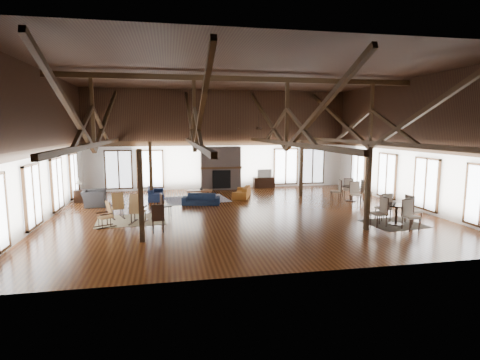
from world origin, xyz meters
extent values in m
plane|color=#5F3114|center=(0.00, 0.00, 0.00)|extent=(16.00, 16.00, 0.00)
cube|color=black|center=(0.00, 0.00, 6.00)|extent=(16.00, 14.00, 0.02)
cube|color=white|center=(0.00, 7.00, 3.00)|extent=(16.00, 0.02, 6.00)
cube|color=white|center=(0.00, -7.00, 3.00)|extent=(16.00, 0.02, 6.00)
cube|color=white|center=(-8.00, 0.00, 3.00)|extent=(0.02, 14.00, 6.00)
cube|color=white|center=(8.00, 0.00, 3.00)|extent=(0.02, 14.00, 6.00)
cube|color=#321E0D|center=(0.00, 0.00, 5.75)|extent=(15.60, 0.18, 0.22)
cube|color=#321E0D|center=(-6.00, 0.00, 3.05)|extent=(0.16, 13.70, 0.18)
cube|color=#321E0D|center=(-6.00, 0.00, 4.40)|extent=(0.14, 0.14, 2.70)
cube|color=#321E0D|center=(-6.00, 3.50, 4.28)|extent=(0.15, 7.07, 3.12)
cube|color=#321E0D|center=(-6.00, -3.50, 4.28)|extent=(0.15, 7.07, 3.12)
cube|color=#321E0D|center=(-2.00, 0.00, 3.05)|extent=(0.16, 13.70, 0.18)
cube|color=#321E0D|center=(-2.00, 0.00, 4.40)|extent=(0.14, 0.14, 2.70)
cube|color=#321E0D|center=(-2.00, 3.50, 4.28)|extent=(0.15, 7.07, 3.12)
cube|color=#321E0D|center=(-2.00, -3.50, 4.28)|extent=(0.15, 7.07, 3.12)
cube|color=#321E0D|center=(2.00, 0.00, 3.05)|extent=(0.16, 13.70, 0.18)
cube|color=#321E0D|center=(2.00, 0.00, 4.40)|extent=(0.14, 0.14, 2.70)
cube|color=#321E0D|center=(2.00, 3.50, 4.28)|extent=(0.15, 7.07, 3.12)
cube|color=#321E0D|center=(2.00, -3.50, 4.28)|extent=(0.15, 7.07, 3.12)
cube|color=#321E0D|center=(6.00, 0.00, 3.05)|extent=(0.16, 13.70, 0.18)
cube|color=#321E0D|center=(6.00, 0.00, 4.40)|extent=(0.14, 0.14, 2.70)
cube|color=#321E0D|center=(6.00, 3.50, 4.28)|extent=(0.15, 7.07, 3.12)
cube|color=#321E0D|center=(6.00, -3.50, 4.28)|extent=(0.15, 7.07, 3.12)
cube|color=#321E0D|center=(-4.00, -3.50, 1.52)|extent=(0.16, 0.16, 3.05)
cube|color=#321E0D|center=(4.00, -3.50, 1.52)|extent=(0.16, 0.16, 3.05)
cube|color=#321E0D|center=(-4.00, 3.50, 1.52)|extent=(0.16, 0.16, 3.05)
cube|color=#321E0D|center=(4.00, 3.50, 1.52)|extent=(0.16, 0.16, 3.05)
cube|color=#746158|center=(0.00, 6.68, 1.30)|extent=(2.40, 0.62, 2.60)
cube|color=black|center=(0.00, 6.36, 0.65)|extent=(1.10, 0.06, 1.10)
cube|color=#311D0E|center=(0.00, 6.40, 1.35)|extent=(2.50, 0.20, 0.12)
cylinder|color=black|center=(0.50, -1.00, 4.05)|extent=(0.04, 0.04, 0.70)
cylinder|color=black|center=(0.50, -1.00, 3.70)|extent=(0.20, 0.20, 0.10)
cube|color=black|center=(0.95, -1.00, 3.70)|extent=(0.70, 0.12, 0.02)
cube|color=black|center=(0.50, -0.55, 3.70)|extent=(0.12, 0.70, 0.02)
cube|color=black|center=(0.05, -1.00, 3.70)|extent=(0.70, 0.12, 0.02)
cube|color=black|center=(0.50, -1.45, 3.70)|extent=(0.12, 0.70, 0.02)
imported|color=#131D34|center=(-1.59, 2.21, 0.27)|extent=(1.93, 1.07, 0.53)
imported|color=#151E3A|center=(-3.81, 4.13, 0.30)|extent=(2.09, 0.88, 0.60)
imported|color=#A85F20|center=(0.75, 3.80, 0.28)|extent=(2.09, 1.37, 0.57)
cube|color=brown|center=(-1.54, 3.60, 0.47)|extent=(1.39, 0.85, 0.06)
cube|color=brown|center=(-2.09, 3.39, 0.22)|extent=(0.06, 0.06, 0.44)
cube|color=brown|center=(-2.09, 3.82, 0.22)|extent=(0.06, 0.06, 0.44)
cube|color=brown|center=(-0.99, 3.39, 0.22)|extent=(0.06, 0.06, 0.44)
cube|color=brown|center=(-0.99, 3.82, 0.22)|extent=(0.06, 0.06, 0.44)
imported|color=#B2B2B2|center=(-1.46, 3.53, 0.59)|extent=(0.23, 0.23, 0.18)
imported|color=#2F3032|center=(-6.67, 2.81, 0.38)|extent=(1.25, 1.11, 0.77)
cube|color=black|center=(-7.55, 3.91, 0.32)|extent=(0.48, 0.48, 0.64)
cylinder|color=black|center=(-7.55, 3.91, 0.83)|extent=(0.08, 0.08, 0.38)
cone|color=beige|center=(-7.55, 3.91, 1.08)|extent=(0.34, 0.34, 0.28)
cube|color=brown|center=(-5.26, 0.12, 0.42)|extent=(0.60, 0.59, 0.05)
cube|color=brown|center=(-5.18, -0.09, 0.74)|extent=(0.51, 0.34, 0.69)
cube|color=black|center=(-5.44, 0.05, 0.02)|extent=(0.34, 0.81, 0.05)
cube|color=black|center=(-5.07, 0.19, 0.02)|extent=(0.34, 0.81, 0.05)
cube|color=brown|center=(-4.32, -0.93, 0.45)|extent=(0.63, 0.61, 0.05)
cube|color=brown|center=(-4.38, -1.16, 0.81)|extent=(0.55, 0.32, 0.75)
cube|color=black|center=(-4.53, -0.87, 0.03)|extent=(0.29, 0.90, 0.05)
cube|color=black|center=(-4.11, -0.98, 0.03)|extent=(0.29, 0.90, 0.05)
cube|color=brown|center=(-5.52, -1.35, 0.37)|extent=(0.57, 0.57, 0.04)
cube|color=brown|center=(-5.35, -1.25, 0.67)|extent=(0.35, 0.45, 0.62)
cube|color=black|center=(-5.44, -1.50, 0.02)|extent=(0.68, 0.41, 0.04)
cube|color=black|center=(-5.61, -1.19, 0.02)|extent=(0.68, 0.41, 0.04)
cube|color=black|center=(-3.26, 0.05, 0.44)|extent=(0.51, 0.51, 0.05)
cube|color=black|center=(-3.44, 0.00, 0.71)|extent=(0.15, 0.41, 0.54)
cylinder|color=black|center=(-3.26, 0.05, 0.22)|extent=(0.03, 0.03, 0.44)
cube|color=black|center=(-3.53, -2.38, 0.47)|extent=(0.48, 0.48, 0.05)
cube|color=black|center=(-3.51, -2.58, 0.75)|extent=(0.44, 0.08, 0.58)
cylinder|color=black|center=(-3.53, -2.38, 0.24)|extent=(0.04, 0.04, 0.47)
cylinder|color=black|center=(5.50, -3.05, 0.77)|extent=(0.91, 0.91, 0.04)
cylinder|color=black|center=(5.50, -3.05, 0.40)|extent=(0.10, 0.10, 0.75)
cylinder|color=black|center=(5.50, -3.05, 0.02)|extent=(0.55, 0.55, 0.04)
cylinder|color=black|center=(6.06, 1.70, 0.76)|extent=(0.89, 0.89, 0.04)
cylinder|color=black|center=(6.06, 1.70, 0.39)|extent=(0.10, 0.10, 0.74)
cylinder|color=black|center=(6.06, 1.70, 0.02)|extent=(0.53, 0.53, 0.04)
imported|color=#B2B2B2|center=(5.41, -3.02, 0.84)|extent=(0.15, 0.15, 0.09)
imported|color=#B2B2B2|center=(6.12, 1.69, 0.83)|extent=(0.16, 0.16, 0.11)
cube|color=black|center=(2.74, 6.75, 0.33)|extent=(1.31, 0.49, 0.66)
imported|color=#B2B2B2|center=(2.75, 6.75, 0.91)|extent=(0.90, 0.12, 0.52)
cube|color=#CCBE8E|center=(-4.65, -0.41, 0.01)|extent=(2.82, 2.29, 0.01)
cube|color=#181C44|center=(-1.71, 3.58, 0.01)|extent=(3.49, 2.83, 0.01)
cube|color=black|center=(5.51, -2.94, 0.01)|extent=(2.23, 2.06, 0.01)
camera|label=1|loc=(-3.06, -15.80, 3.70)|focal=28.00mm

